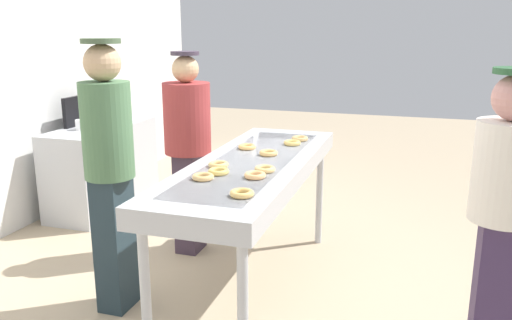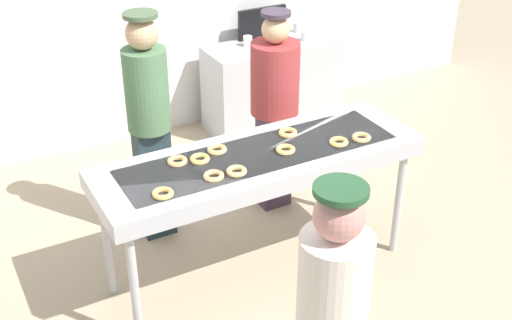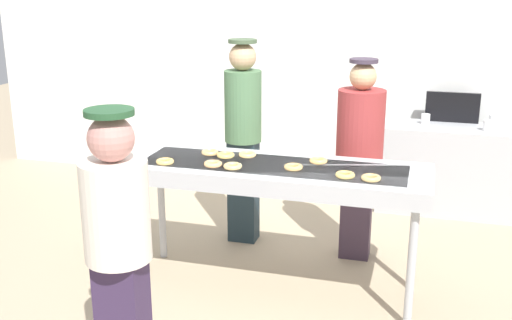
{
  "view_description": "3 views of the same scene",
  "coord_description": "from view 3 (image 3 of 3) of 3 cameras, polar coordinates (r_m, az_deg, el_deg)",
  "views": [
    {
      "loc": [
        -3.16,
        -1.03,
        1.8
      ],
      "look_at": [
        0.03,
        -0.01,
        0.95
      ],
      "focal_mm": 36.55,
      "sensor_mm": 36.0,
      "label": 1
    },
    {
      "loc": [
        -1.84,
        -3.35,
        3.07
      ],
      "look_at": [
        -0.03,
        -0.0,
        0.91
      ],
      "focal_mm": 47.41,
      "sensor_mm": 36.0,
      "label": 2
    },
    {
      "loc": [
        1.01,
        -3.95,
        2.19
      ],
      "look_at": [
        -0.11,
        -0.04,
        0.99
      ],
      "focal_mm": 42.68,
      "sensor_mm": 36.0,
      "label": 3
    }
  ],
  "objects": [
    {
      "name": "ground_plane",
      "position": [
        4.63,
        1.48,
        -11.82
      ],
      "size": [
        16.0,
        16.0,
        0.0
      ],
      "primitive_type": "plane",
      "color": "tan"
    },
    {
      "name": "back_wall",
      "position": [
        6.54,
        7.08,
        9.46
      ],
      "size": [
        8.0,
        0.12,
        2.82
      ],
      "primitive_type": "cube",
      "color": "white",
      "rests_on": "ground"
    },
    {
      "name": "fryer_conveyor",
      "position": [
        4.28,
        1.56,
        -1.4
      ],
      "size": [
        2.18,
        0.7,
        0.95
      ],
      "color": "#B7BABF",
      "rests_on": "ground"
    },
    {
      "name": "glazed_donut_0",
      "position": [
        4.18,
        -2.2,
        -0.57
      ],
      "size": [
        0.16,
        0.16,
        0.03
      ],
      "primitive_type": "torus",
      "rotation": [
        0.0,
        0.0,
        1.93
      ],
      "color": "#E5BC6F",
      "rests_on": "fryer_conveyor"
    },
    {
      "name": "glazed_donut_1",
      "position": [
        4.52,
        -4.34,
        0.74
      ],
      "size": [
        0.15,
        0.15,
        0.03
      ],
      "primitive_type": "torus",
      "rotation": [
        0.0,
        0.0,
        0.2
      ],
      "color": "tan",
      "rests_on": "fryer_conveyor"
    },
    {
      "name": "glazed_donut_2",
      "position": [
        4.16,
        3.52,
        -0.65
      ],
      "size": [
        0.17,
        0.17,
        0.03
      ],
      "primitive_type": "torus",
      "rotation": [
        0.0,
        0.0,
        2.65
      ],
      "color": "#E4AF62",
      "rests_on": "fryer_conveyor"
    },
    {
      "name": "glazed_donut_3",
      "position": [
        4.44,
        -2.87,
        0.47
      ],
      "size": [
        0.18,
        0.18,
        0.03
      ],
      "primitive_type": "torus",
      "rotation": [
        0.0,
        0.0,
        0.7
      ],
      "color": "#DBB95D",
      "rests_on": "fryer_conveyor"
    },
    {
      "name": "glazed_donut_4",
      "position": [
        4.0,
        10.72,
        -1.65
      ],
      "size": [
        0.16,
        0.16,
        0.03
      ],
      "primitive_type": "torus",
      "rotation": [
        0.0,
        0.0,
        1.27
      ],
      "color": "#DCB169",
      "rests_on": "fryer_conveyor"
    },
    {
      "name": "glazed_donut_5",
      "position": [
        4.33,
        5.87,
        -0.05
      ],
      "size": [
        0.17,
        0.17,
        0.03
      ],
      "primitive_type": "torus",
      "rotation": [
        0.0,
        0.0,
        0.43
      ],
      "color": "#EFB362",
      "rests_on": "fryer_conveyor"
    },
    {
      "name": "glazed_donut_6",
      "position": [
        4.24,
        -4.06,
        -0.35
      ],
      "size": [
        0.16,
        0.16,
        0.03
      ],
      "primitive_type": "torus",
      "rotation": [
        0.0,
        0.0,
        1.21
      ],
      "color": "#EDAD6B",
      "rests_on": "fryer_conveyor"
    },
    {
      "name": "glazed_donut_7",
      "position": [
        4.33,
        -8.53,
        -0.13
      ],
      "size": [
        0.17,
        0.17,
        0.03
      ],
      "primitive_type": "torus",
      "rotation": [
        0.0,
        0.0,
        2.67
      ],
      "color": "#E3B35E",
      "rests_on": "fryer_conveyor"
    },
    {
      "name": "glazed_donut_8",
      "position": [
        4.03,
        8.35,
        -1.38
      ],
      "size": [
        0.16,
        0.16,
        0.03
      ],
      "primitive_type": "torus",
      "rotation": [
        0.0,
        0.0,
        1.92
      ],
      "color": "#DFBC61",
      "rests_on": "fryer_conveyor"
    },
    {
      "name": "glazed_donut_9",
      "position": [
        4.45,
        -0.81,
        0.53
      ],
      "size": [
        0.18,
        0.18,
        0.03
      ],
      "primitive_type": "torus",
      "rotation": [
        0.0,
        0.0,
        0.92
      ],
      "color": "#E8B76A",
      "rests_on": "fryer_conveyor"
    },
    {
      "name": "worker_baker",
      "position": [
        5.1,
        -1.22,
        2.65
      ],
      "size": [
        0.31,
        0.31,
        1.74
      ],
      "rotation": [
        0.0,
        0.0,
        3.06
      ],
      "color": "#203039",
      "rests_on": "ground"
    },
    {
      "name": "worker_assistant",
      "position": [
        4.85,
        9.68,
        1.28
      ],
      "size": [
        0.37,
        0.37,
        1.63
      ],
      "rotation": [
        0.0,
        0.0,
        3.4
      ],
      "color": "#3D2D3E",
      "rests_on": "ground"
    },
    {
      "name": "customer_waiting",
      "position": [
        3.14,
        -12.77,
        -7.91
      ],
      "size": [
        0.33,
        0.33,
        1.62
      ],
      "rotation": [
        0.0,
        0.0,
        -0.01
      ],
      "color": "#39294A",
      "rests_on": "ground"
    },
    {
      "name": "prep_counter",
      "position": [
        6.22,
        17.51,
        -0.81
      ],
      "size": [
        1.33,
        0.53,
        0.85
      ],
      "primitive_type": "cube",
      "color": "#B7BABF",
      "rests_on": "ground"
    },
    {
      "name": "paper_cup_0",
      "position": [
        6.15,
        15.59,
        3.72
      ],
      "size": [
        0.09,
        0.09,
        0.1
      ],
      "primitive_type": "cylinder",
      "color": "white",
      "rests_on": "prep_counter"
    },
    {
      "name": "paper_cup_1",
      "position": [
        6.05,
        20.9,
        3.03
      ],
      "size": [
        0.09,
        0.09,
        0.1
      ],
      "primitive_type": "cylinder",
      "color": "white",
      "rests_on": "prep_counter"
    },
    {
      "name": "paper_cup_2",
      "position": [
        6.31,
        21.38,
        3.5
      ],
      "size": [
        0.09,
        0.09,
        0.1
      ],
      "primitive_type": "cylinder",
      "color": "white",
      "rests_on": "prep_counter"
    },
    {
      "name": "menu_display",
      "position": [
        6.3,
        17.92,
        4.73
      ],
      "size": [
        0.51,
        0.04,
        0.3
      ],
      "primitive_type": "cube",
      "color": "black",
      "rests_on": "prep_counter"
    }
  ]
}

